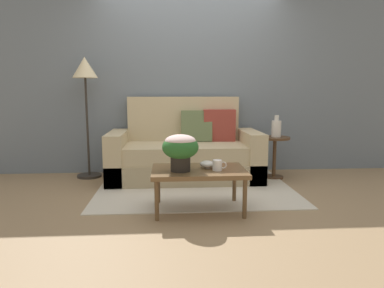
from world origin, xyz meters
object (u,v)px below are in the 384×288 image
couch (185,154)px  coffee_mug (218,165)px  potted_plant (180,148)px  floor_lamp (85,80)px  side_table (275,150)px  coffee_table (199,173)px  table_vase (276,128)px  snack_bowl (207,164)px

couch → coffee_mug: 1.39m
couch → potted_plant: size_ratio=5.68×
couch → floor_lamp: bearing=172.5°
side_table → coffee_mug: (-0.95, -1.30, 0.08)m
potted_plant → couch: bearing=85.1°
coffee_table → side_table: side_table is taller
potted_plant → coffee_table: bearing=21.7°
coffee_table → table_vase: (1.14, 1.22, 0.30)m
couch → floor_lamp: (-1.30, 0.17, 0.97)m
potted_plant → snack_bowl: size_ratio=2.31×
side_table → table_vase: bearing=-8.9°
couch → coffee_mug: couch is taller
coffee_table → table_vase: 1.70m
floor_lamp → potted_plant: size_ratio=4.63×
side_table → coffee_table: bearing=-132.6°
side_table → potted_plant: (-1.30, -1.29, 0.25)m
potted_plant → coffee_mug: 0.39m
coffee_mug → table_vase: (0.96, 1.29, 0.21)m
couch → floor_lamp: size_ratio=1.23×
coffee_mug → snack_bowl: coffee_mug is taller
couch → potted_plant: bearing=-94.9°
floor_lamp → table_vase: bearing=-5.4°
coffee_table → snack_bowl: bearing=22.5°
side_table → snack_bowl: side_table is taller
floor_lamp → potted_plant: floor_lamp is taller
side_table → potted_plant: 1.85m
floor_lamp → potted_plant: (1.19, -1.53, -0.66)m
couch → coffee_mug: size_ratio=14.43×
side_table → potted_plant: bearing=-135.2°
coffee_table → snack_bowl: 0.12m
potted_plant → table_vase: (1.31, 1.29, 0.04)m
coffee_table → floor_lamp: floor_lamp is taller
potted_plant → snack_bowl: 0.34m
side_table → coffee_mug: 1.61m
snack_bowl → table_vase: table_vase is taller
side_table → table_vase: (0.01, -0.00, 0.29)m
floor_lamp → coffee_table: bearing=-46.9°
coffee_table → coffee_mug: bearing=-22.8°
couch → coffee_mug: bearing=-80.3°
coffee_table → coffee_mug: (0.17, -0.07, 0.09)m
potted_plant → snack_bowl: (0.27, 0.11, -0.18)m
coffee_mug → floor_lamp: bearing=135.1°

